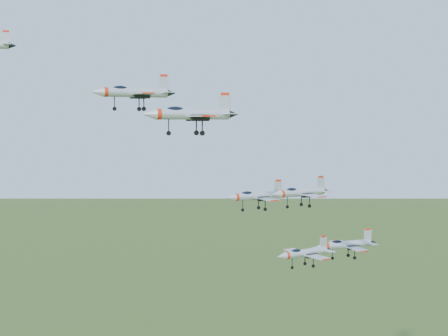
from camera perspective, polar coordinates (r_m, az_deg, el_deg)
name	(u,v)px	position (r m, az deg, el deg)	size (l,w,h in m)	color
jet_left_high	(133,92)	(98.75, -8.31, 6.87)	(13.85, 11.40, 3.71)	#B6BDC4
jet_right_high	(190,114)	(81.04, -3.13, 4.97)	(13.36, 11.09, 3.57)	#B6BDC4
jet_left_low	(256,196)	(109.45, 2.95, -2.55)	(12.51, 10.28, 3.35)	#B6BDC4
jet_right_low	(300,192)	(91.57, 6.97, -2.22)	(10.63, 8.80, 2.84)	#B6BDC4
jet_trail	(304,253)	(109.78, 7.33, -7.69)	(12.24, 10.18, 3.27)	#B6BDC4
jet_extra	(346,244)	(122.05, 11.08, -6.87)	(13.25, 11.04, 3.54)	#B6BDC4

